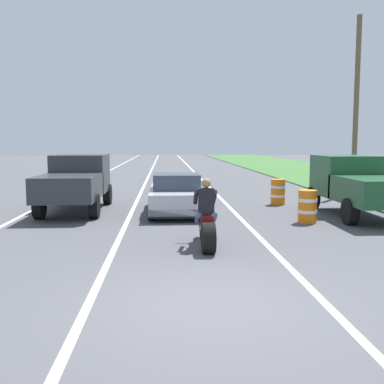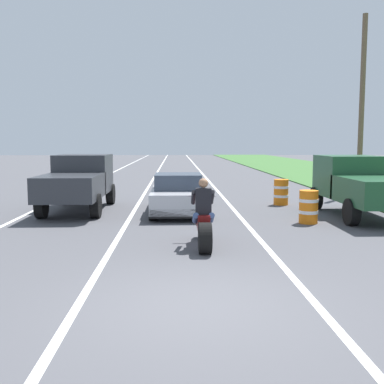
% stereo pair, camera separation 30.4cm
% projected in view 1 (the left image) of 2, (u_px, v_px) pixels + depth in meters
% --- Properties ---
extents(ground_plane, '(160.00, 160.00, 0.00)m').
position_uv_depth(ground_plane, '(207.00, 305.00, 6.81)').
color(ground_plane, '#4C4C51').
extents(lane_stripe_left_solid, '(0.14, 120.00, 0.01)m').
position_uv_depth(lane_stripe_left_solid, '(83.00, 184.00, 26.33)').
color(lane_stripe_left_solid, white).
rests_on(lane_stripe_left_solid, ground).
extents(lane_stripe_right_solid, '(0.14, 120.00, 0.01)m').
position_uv_depth(lane_stripe_right_solid, '(206.00, 183.00, 26.76)').
color(lane_stripe_right_solid, white).
rests_on(lane_stripe_right_solid, ground).
extents(lane_stripe_centre_dashed, '(0.14, 120.00, 0.01)m').
position_uv_depth(lane_stripe_centre_dashed, '(145.00, 184.00, 26.55)').
color(lane_stripe_centre_dashed, white).
rests_on(lane_stripe_centre_dashed, ground).
extents(grass_verge_right, '(10.00, 120.00, 0.06)m').
position_uv_depth(grass_verge_right, '(372.00, 182.00, 27.37)').
color(grass_verge_right, '#3D6B33').
rests_on(grass_verge_right, ground).
extents(motorcycle_with_rider, '(0.70, 2.21, 1.62)m').
position_uv_depth(motorcycle_with_rider, '(206.00, 222.00, 10.46)').
color(motorcycle_with_rider, black).
rests_on(motorcycle_with_rider, ground).
extents(sports_car_silver, '(1.84, 4.30, 1.37)m').
position_uv_depth(sports_car_silver, '(176.00, 195.00, 15.62)').
color(sports_car_silver, '#B7B7BC').
rests_on(sports_car_silver, ground).
extents(pickup_truck_left_lane_dark_grey, '(2.02, 4.80, 1.98)m').
position_uv_depth(pickup_truck_left_lane_dark_grey, '(76.00, 180.00, 15.94)').
color(pickup_truck_left_lane_dark_grey, '#2D3035').
rests_on(pickup_truck_left_lane_dark_grey, ground).
extents(pickup_truck_right_shoulder_dark_green, '(2.02, 4.80, 1.98)m').
position_uv_depth(pickup_truck_right_shoulder_dark_green, '(357.00, 183.00, 14.93)').
color(pickup_truck_right_shoulder_dark_green, '#1E4C2D').
rests_on(pickup_truck_right_shoulder_dark_green, ground).
extents(utility_pole_roadside, '(0.24, 0.24, 8.30)m').
position_uv_depth(utility_pole_roadside, '(356.00, 106.00, 21.24)').
color(utility_pole_roadside, brown).
rests_on(utility_pole_roadside, ground).
extents(construction_barrel_nearest, '(0.58, 0.58, 1.00)m').
position_uv_depth(construction_barrel_nearest, '(307.00, 206.00, 13.69)').
color(construction_barrel_nearest, orange).
rests_on(construction_barrel_nearest, ground).
extents(construction_barrel_mid, '(0.58, 0.58, 1.00)m').
position_uv_depth(construction_barrel_mid, '(278.00, 192.00, 17.70)').
color(construction_barrel_mid, orange).
rests_on(construction_barrel_mid, ground).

